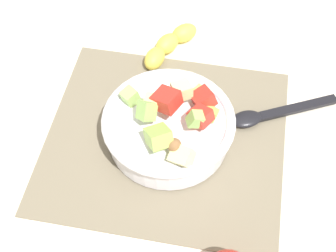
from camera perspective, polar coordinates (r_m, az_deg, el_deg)
name	(u,v)px	position (r m, az deg, el deg)	size (l,w,h in m)	color
ground_plane	(165,139)	(0.87, -0.30, -1.55)	(2.40, 2.40, 0.00)	silver
placemat	(165,138)	(0.87, -0.30, -1.44)	(0.41, 0.38, 0.01)	#756B56
salad_bowl	(168,128)	(0.83, 0.05, -0.23)	(0.22, 0.22, 0.11)	white
serving_spoon	(267,114)	(0.90, 11.38, 1.31)	(0.19, 0.12, 0.01)	black
banana_whole	(169,45)	(0.99, 0.10, 9.32)	(0.10, 0.14, 0.04)	yellow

